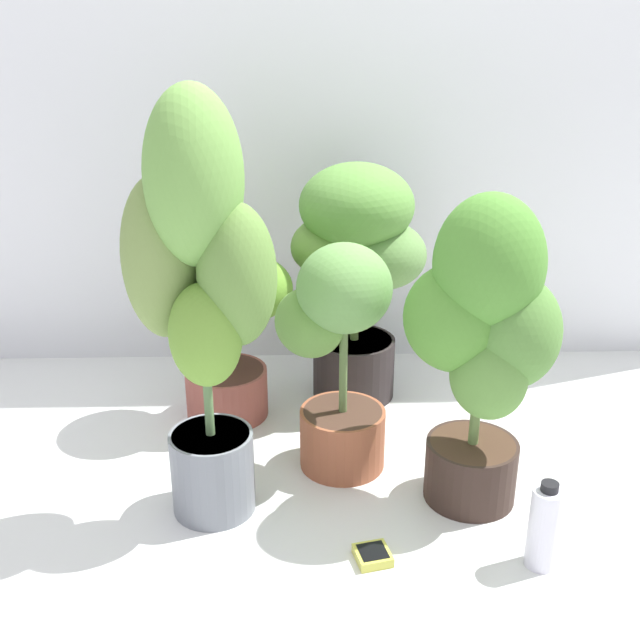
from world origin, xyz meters
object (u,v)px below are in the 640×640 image
potted_plant_center (336,347)px  hygrometer_box (373,555)px  nutrient_bottle (544,527)px  potted_plant_back_center (357,258)px  potted_plant_back_left (224,292)px  potted_plant_front_right (483,332)px  potted_plant_front_left (200,285)px

potted_plant_center → hygrometer_box: size_ratio=6.81×
potted_plant_center → nutrient_bottle: size_ratio=2.91×
hygrometer_box → nutrient_bottle: (0.39, -0.03, 0.09)m
potted_plant_center → potted_plant_back_center: size_ratio=0.84×
potted_plant_back_left → nutrient_bottle: bearing=-43.2°
potted_plant_front_right → potted_plant_front_left: size_ratio=0.77×
hygrometer_box → potted_plant_front_left: bearing=-41.2°
potted_plant_front_right → hygrometer_box: size_ratio=8.55×
potted_plant_back_left → potted_plant_center: potted_plant_back_left is taller
potted_plant_back_left → potted_plant_back_center: (0.41, 0.12, 0.06)m
potted_plant_center → potted_plant_back_center: (0.09, 0.42, 0.11)m
potted_plant_back_left → hygrometer_box: potted_plant_back_left is taller
potted_plant_back_left → potted_plant_front_left: potted_plant_front_left is taller
nutrient_bottle → potted_plant_front_right: bearing=112.6°
potted_plant_back_left → potted_plant_front_right: (0.67, -0.47, 0.06)m
potted_plant_back_left → potted_plant_front_left: bearing=-90.1°
nutrient_bottle → potted_plant_center: bearing=136.1°
potted_plant_back_center → hygrometer_box: potted_plant_back_center is taller
potted_plant_back_center → potted_plant_front_right: bearing=-66.1°
potted_plant_center → potted_plant_front_left: bearing=-147.8°
potted_plant_front_left → nutrient_bottle: 0.96m
potted_plant_back_center → potted_plant_center: bearing=-101.6°
hygrometer_box → nutrient_bottle: bearing=163.2°
potted_plant_center → potted_plant_front_left: (-0.32, -0.20, 0.25)m
potted_plant_front_right → potted_plant_back_left: bearing=145.1°
potted_plant_back_center → hygrometer_box: bearing=-91.1°
potted_plant_center → potted_plant_back_center: potted_plant_back_center is taller
potted_plant_front_left → potted_plant_back_center: 0.75m
potted_plant_back_center → hygrometer_box: 0.95m
potted_plant_front_right → potted_plant_front_left: potted_plant_front_left is taller
potted_plant_center → nutrient_bottle: (0.46, -0.44, -0.26)m
potted_plant_front_right → potted_plant_center: 0.40m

